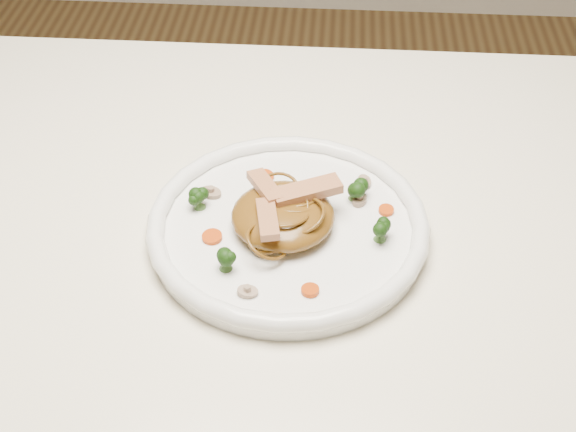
{
  "coord_description": "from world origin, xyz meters",
  "views": [
    {
      "loc": [
        0.09,
        -0.66,
        1.35
      ],
      "look_at": [
        0.04,
        -0.02,
        0.78
      ],
      "focal_mm": 49.76,
      "sensor_mm": 36.0,
      "label": 1
    }
  ],
  "objects": [
    {
      "name": "mushroom_1",
      "position": [
        0.12,
        0.03,
        0.77
      ],
      "size": [
        0.03,
        0.03,
        0.01
      ],
      "primitive_type": "cylinder",
      "rotation": [
        0.0,
        0.0,
        1.12
      ],
      "color": "gray",
      "rests_on": "plate"
    },
    {
      "name": "chicken_b",
      "position": [
        0.02,
        0.0,
        0.8
      ],
      "size": [
        0.05,
        0.06,
        0.01
      ],
      "primitive_type": "cube",
      "rotation": [
        0.0,
        0.0,
        2.08
      ],
      "color": "tan",
      "rests_on": "noodle_mound"
    },
    {
      "name": "mushroom_2",
      "position": [
        -0.05,
        0.03,
        0.77
      ],
      "size": [
        0.03,
        0.03,
        0.01
      ],
      "primitive_type": "cylinder",
      "rotation": [
        0.0,
        0.0,
        -0.3
      ],
      "color": "gray",
      "rests_on": "plate"
    },
    {
      "name": "noodle_mound",
      "position": [
        0.04,
        -0.02,
        0.78
      ],
      "size": [
        0.14,
        0.14,
        0.04
      ],
      "primitive_type": "ellipsoid",
      "rotation": [
        0.0,
        0.0,
        -0.26
      ],
      "color": "brown",
      "rests_on": "plate"
    },
    {
      "name": "chicken_c",
      "position": [
        0.03,
        -0.05,
        0.8
      ],
      "size": [
        0.03,
        0.06,
        0.01
      ],
      "primitive_type": "cube",
      "rotation": [
        0.0,
        0.0,
        4.89
      ],
      "color": "tan",
      "rests_on": "noodle_mound"
    },
    {
      "name": "broccoli_1",
      "position": [
        -0.06,
        0.01,
        0.78
      ],
      "size": [
        0.03,
        0.03,
        0.03
      ],
      "primitive_type": null,
      "rotation": [
        0.0,
        0.0,
        -0.13
      ],
      "color": "#16330A",
      "rests_on": "plate"
    },
    {
      "name": "table",
      "position": [
        0.0,
        0.0,
        0.65
      ],
      "size": [
        1.2,
        0.8,
        0.75
      ],
      "color": "#F0E7CB",
      "rests_on": "ground"
    },
    {
      "name": "carrot_4",
      "position": [
        0.07,
        -0.11,
        0.77
      ],
      "size": [
        0.02,
        0.02,
        0.0
      ],
      "primitive_type": "cylinder",
      "rotation": [
        0.0,
        0.0,
        0.34
      ],
      "color": "#BD3006",
      "rests_on": "plate"
    },
    {
      "name": "carrot_3",
      "position": [
        0.01,
        0.06,
        0.77
      ],
      "size": [
        0.03,
        0.03,
        0.0
      ],
      "primitive_type": "cylinder",
      "rotation": [
        0.0,
        0.0,
        0.35
      ],
      "color": "#BD3006",
      "rests_on": "plate"
    },
    {
      "name": "carrot_0",
      "position": [
        0.08,
        0.06,
        0.77
      ],
      "size": [
        0.02,
        0.02,
        0.0
      ],
      "primitive_type": "cylinder",
      "rotation": [
        0.0,
        0.0,
        0.31
      ],
      "color": "#BD3006",
      "rests_on": "plate"
    },
    {
      "name": "mushroom_0",
      "position": [
        0.01,
        -0.12,
        0.77
      ],
      "size": [
        0.02,
        0.02,
        0.01
      ],
      "primitive_type": "cylinder",
      "rotation": [
        0.0,
        0.0,
        0.03
      ],
      "color": "gray",
      "rests_on": "plate"
    },
    {
      "name": "chicken_a",
      "position": [
        0.06,
        -0.0,
        0.8
      ],
      "size": [
        0.08,
        0.05,
        0.01
      ],
      "primitive_type": "cube",
      "rotation": [
        0.0,
        0.0,
        0.41
      ],
      "color": "tan",
      "rests_on": "noodle_mound"
    },
    {
      "name": "broccoli_0",
      "position": [
        0.12,
        0.03,
        0.78
      ],
      "size": [
        0.03,
        0.03,
        0.03
      ],
      "primitive_type": null,
      "rotation": [
        0.0,
        0.0,
        -0.16
      ],
      "color": "#16330A",
      "rests_on": "plate"
    },
    {
      "name": "carrot_2",
      "position": [
        0.15,
        0.01,
        0.77
      ],
      "size": [
        0.02,
        0.02,
        0.0
      ],
      "primitive_type": "cylinder",
      "rotation": [
        0.0,
        0.0,
        0.15
      ],
      "color": "#BD3006",
      "rests_on": "plate"
    },
    {
      "name": "mushroom_3",
      "position": [
        0.13,
        0.06,
        0.77
      ],
      "size": [
        0.02,
        0.02,
        0.01
      ],
      "primitive_type": "cylinder",
      "rotation": [
        0.0,
        0.0,
        1.56
      ],
      "color": "gray",
      "rests_on": "plate"
    },
    {
      "name": "plate",
      "position": [
        0.04,
        -0.02,
        0.76
      ],
      "size": [
        0.35,
        0.35,
        0.02
      ],
      "primitive_type": "cylinder",
      "rotation": [
        0.0,
        0.0,
        0.15
      ],
      "color": "white",
      "rests_on": "table"
    },
    {
      "name": "broccoli_3",
      "position": [
        0.14,
        -0.03,
        0.78
      ],
      "size": [
        0.03,
        0.03,
        0.03
      ],
      "primitive_type": null,
      "rotation": [
        0.0,
        0.0,
        0.22
      ],
      "color": "#16330A",
      "rests_on": "plate"
    },
    {
      "name": "broccoli_2",
      "position": [
        -0.02,
        -0.09,
        0.78
      ],
      "size": [
        0.03,
        0.03,
        0.03
      ],
      "primitive_type": null,
      "rotation": [
        0.0,
        0.0,
        0.43
      ],
      "color": "#16330A",
      "rests_on": "plate"
    },
    {
      "name": "carrot_1",
      "position": [
        -0.04,
        -0.04,
        0.77
      ],
      "size": [
        0.02,
        0.02,
        0.0
      ],
      "primitive_type": "cylinder",
      "rotation": [
        0.0,
        0.0,
        0.02
      ],
      "color": "#BD3006",
      "rests_on": "plate"
    }
  ]
}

